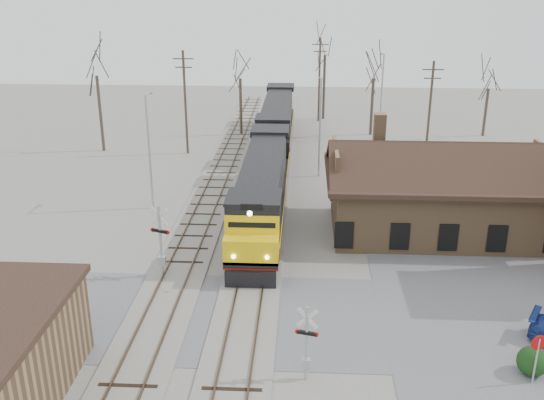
{
  "coord_description": "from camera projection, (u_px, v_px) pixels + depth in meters",
  "views": [
    {
      "loc": [
        2.89,
        -27.25,
        16.67
      ],
      "look_at": [
        0.89,
        9.0,
        3.2
      ],
      "focal_mm": 40.0,
      "sensor_mm": 36.0,
      "label": 1
    }
  ],
  "objects": [
    {
      "name": "ground",
      "position": [
        245.0,
        317.0,
        31.46
      ],
      "size": [
        140.0,
        140.0,
        0.0
      ],
      "primitive_type": "plane",
      "color": "gray",
      "rests_on": "ground"
    },
    {
      "name": "road",
      "position": [
        245.0,
        317.0,
        31.46
      ],
      "size": [
        60.0,
        9.0,
        0.03
      ],
      "primitive_type": "cube",
      "color": "#5E5E63",
      "rests_on": "ground"
    },
    {
      "name": "track_main",
      "position": [
        265.0,
        211.0,
        45.48
      ],
      "size": [
        3.4,
        90.0,
        0.24
      ],
      "color": "gray",
      "rests_on": "ground"
    },
    {
      "name": "track_siding",
      "position": [
        205.0,
        210.0,
        45.71
      ],
      "size": [
        3.4,
        90.0,
        0.24
      ],
      "color": "gray",
      "rests_on": "ground"
    },
    {
      "name": "depot",
      "position": [
        437.0,
        199.0,
        41.24
      ],
      "size": [
        15.2,
        9.31,
        7.9
      ],
      "color": "olive",
      "rests_on": "ground"
    },
    {
      "name": "locomotive_lead",
      "position": [
        262.0,
        191.0,
        42.66
      ],
      "size": [
        3.14,
        21.01,
        4.67
      ],
      "color": "black",
      "rests_on": "ground"
    },
    {
      "name": "locomotive_trailing",
      "position": [
        277.0,
        122.0,
        62.59
      ],
      "size": [
        3.14,
        21.01,
        4.42
      ],
      "color": "black",
      "rests_on": "ground"
    },
    {
      "name": "crossbuck_near",
      "position": [
        307.0,
        346.0,
        26.04
      ],
      "size": [
        1.02,
        0.34,
        3.63
      ],
      "rotation": [
        0.0,
        0.0,
        -0.24
      ],
      "color": "#A5A8AD",
      "rests_on": "ground"
    },
    {
      "name": "crossbuck_far",
      "position": [
        161.0,
        244.0,
        35.1
      ],
      "size": [
        1.22,
        0.5,
        4.43
      ],
      "rotation": [
        0.0,
        0.0,
        2.8
      ],
      "color": "#A5A8AD",
      "rests_on": "ground"
    },
    {
      "name": "do_not_enter_sign",
      "position": [
        538.0,
        351.0,
        25.78
      ],
      "size": [
        0.72,
        0.17,
        2.43
      ],
      "rotation": [
        0.0,
        0.0,
        0.18
      ],
      "color": "#A5A8AD",
      "rests_on": "ground"
    },
    {
      "name": "hedge_a",
      "position": [
        532.0,
        361.0,
        26.75
      ],
      "size": [
        1.35,
        1.35,
        1.35
      ],
      "primitive_type": "sphere",
      "color": "black",
      "rests_on": "ground"
    },
    {
      "name": "streetlight_a",
      "position": [
        149.0,
        146.0,
        44.71
      ],
      "size": [
        0.25,
        2.04,
        8.71
      ],
      "color": "#A5A8AD",
      "rests_on": "ground"
    },
    {
      "name": "streetlight_b",
      "position": [
        320.0,
        122.0,
        52.09
      ],
      "size": [
        0.25,
        2.04,
        8.59
      ],
      "color": "#A5A8AD",
      "rests_on": "ground"
    },
    {
      "name": "streetlight_c",
      "position": [
        382.0,
        92.0,
        64.15
      ],
      "size": [
        0.25,
        2.04,
        9.07
      ],
      "color": "#A5A8AD",
      "rests_on": "ground"
    },
    {
      "name": "utility_pole_a",
      "position": [
        185.0,
        101.0,
        58.68
      ],
      "size": [
        2.0,
        0.24,
        10.09
      ],
      "color": "#382D23",
      "rests_on": "ground"
    },
    {
      "name": "utility_pole_b",
      "position": [
        319.0,
        78.0,
        72.21
      ],
      "size": [
        2.0,
        0.24,
        9.91
      ],
      "color": "#382D23",
      "rests_on": "ground"
    },
    {
      "name": "utility_pole_c",
      "position": [
        430.0,
        108.0,
        57.58
      ],
      "size": [
        2.0,
        0.24,
        9.27
      ],
      "color": "#382D23",
      "rests_on": "ground"
    },
    {
      "name": "tree_a",
      "position": [
        95.0,
        63.0,
        58.44
      ],
      "size": [
        5.03,
        5.03,
        12.31
      ],
      "color": "#382D23",
      "rests_on": "ground"
    },
    {
      "name": "tree_b",
      "position": [
        240.0,
        69.0,
        65.15
      ],
      "size": [
        4.15,
        4.15,
        10.16
      ],
      "color": "#382D23",
      "rests_on": "ground"
    },
    {
      "name": "tree_c",
      "position": [
        325.0,
        44.0,
        72.04
      ],
      "size": [
        5.17,
        5.17,
        12.66
      ],
      "color": "#382D23",
      "rests_on": "ground"
    },
    {
      "name": "tree_d",
      "position": [
        374.0,
        69.0,
        65.18
      ],
      "size": [
        4.15,
        4.15,
        10.18
      ],
      "color": "#382D23",
      "rests_on": "ground"
    },
    {
      "name": "tree_e",
      "position": [
        489.0,
        81.0,
        65.1
      ],
      "size": [
        3.48,
        3.48,
        8.53
      ],
      "color": "#382D23",
      "rests_on": "ground"
    }
  ]
}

